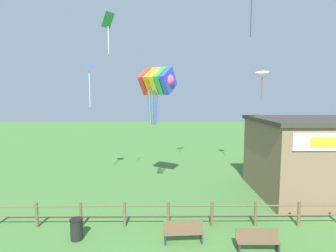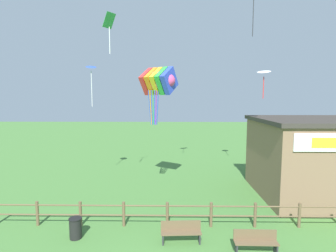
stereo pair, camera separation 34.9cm
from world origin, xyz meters
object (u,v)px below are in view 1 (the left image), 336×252
(kite_rainbow_parafoil, at_px, (158,81))
(kite_blue_delta, at_px, (89,71))
(kite_green_diamond, at_px, (108,25))
(kite_white_delta, at_px, (262,73))
(park_bench_near_fence, at_px, (183,231))
(seaside_building, at_px, (314,157))
(park_bench_by_building, at_px, (257,240))
(trash_bin, at_px, (77,229))

(kite_rainbow_parafoil, distance_m, kite_blue_delta, 4.94)
(kite_green_diamond, xyz_separation_m, kite_white_delta, (9.11, -0.24, -2.79))
(park_bench_near_fence, relative_size, kite_rainbow_parafoil, 0.48)
(seaside_building, height_order, kite_white_delta, kite_white_delta)
(kite_green_diamond, bearing_deg, kite_white_delta, -1.49)
(park_bench_by_building, height_order, trash_bin, trash_bin)
(kite_blue_delta, bearing_deg, trash_bin, -79.59)
(kite_white_delta, bearing_deg, kite_green_diamond, 178.51)
(kite_rainbow_parafoil, bearing_deg, kite_blue_delta, 161.71)
(kite_rainbow_parafoil, relative_size, kite_blue_delta, 1.26)
(park_bench_near_fence, distance_m, kite_blue_delta, 11.97)
(kite_rainbow_parafoil, height_order, kite_white_delta, kite_rainbow_parafoil)
(park_bench_near_fence, xyz_separation_m, park_bench_by_building, (2.88, -0.70, 0.00))
(seaside_building, bearing_deg, kite_blue_delta, 172.25)
(park_bench_by_building, bearing_deg, kite_white_delta, 70.41)
(seaside_building, bearing_deg, kite_rainbow_parafoil, 177.51)
(kite_green_diamond, relative_size, kite_blue_delta, 0.82)
(kite_white_delta, bearing_deg, trash_bin, -152.33)
(seaside_building, distance_m, kite_white_delta, 6.19)
(kite_white_delta, bearing_deg, park_bench_by_building, -109.59)
(trash_bin, relative_size, kite_blue_delta, 0.32)
(seaside_building, height_order, kite_green_diamond, kite_green_diamond)
(park_bench_by_building, xyz_separation_m, trash_bin, (-7.42, 0.95, -0.03))
(park_bench_by_building, bearing_deg, kite_blue_delta, 137.14)
(park_bench_near_fence, bearing_deg, trash_bin, 176.85)
(seaside_building, xyz_separation_m, kite_white_delta, (-3.50, -0.20, 5.10))
(trash_bin, xyz_separation_m, kite_blue_delta, (-1.31, 7.15, 7.40))
(park_bench_by_building, distance_m, kite_white_delta, 9.46)
(seaside_building, distance_m, kite_green_diamond, 14.87)
(kite_rainbow_parafoil, distance_m, kite_green_diamond, 4.36)
(kite_white_delta, bearing_deg, seaside_building, 3.26)
(park_bench_by_building, xyz_separation_m, kite_rainbow_parafoil, (-4.10, 6.57, 6.58))
(seaside_building, distance_m, park_bench_by_building, 8.55)
(trash_bin, height_order, kite_white_delta, kite_white_delta)
(seaside_building, xyz_separation_m, kite_rainbow_parafoil, (-9.72, 0.42, 4.65))
(park_bench_by_building, bearing_deg, trash_bin, 172.69)
(park_bench_near_fence, relative_size, kite_green_diamond, 0.73)
(park_bench_near_fence, distance_m, kite_rainbow_parafoil, 8.90)
(seaside_building, bearing_deg, kite_white_delta, -176.74)
(park_bench_near_fence, xyz_separation_m, kite_blue_delta, (-5.85, 7.40, 7.37))
(seaside_building, relative_size, kite_white_delta, 4.17)
(seaside_building, height_order, park_bench_by_building, seaside_building)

